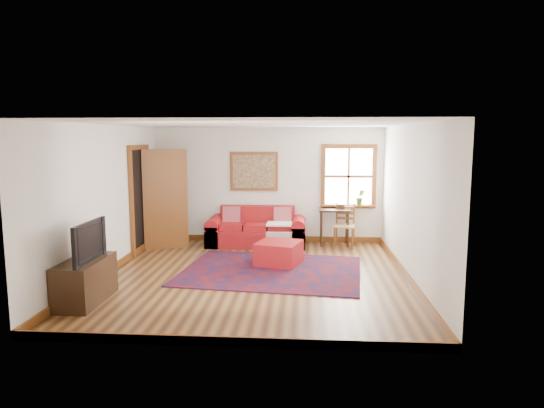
# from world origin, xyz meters

# --- Properties ---
(ground) EXTENTS (5.50, 5.50, 0.00)m
(ground) POSITION_xyz_m (0.00, 0.00, 0.00)
(ground) COLOR #3F2311
(ground) RESTS_ON ground
(room_envelope) EXTENTS (5.04, 5.54, 2.52)m
(room_envelope) POSITION_xyz_m (0.00, 0.02, 1.65)
(room_envelope) COLOR silver
(room_envelope) RESTS_ON ground
(window) EXTENTS (1.18, 0.20, 1.38)m
(window) POSITION_xyz_m (1.78, 2.70, 1.31)
(window) COLOR white
(window) RESTS_ON ground
(doorway) EXTENTS (0.89, 1.08, 2.14)m
(doorway) POSITION_xyz_m (-2.21, 1.78, 1.07)
(doorway) COLOR black
(doorway) RESTS_ON ground
(framed_artwork) EXTENTS (1.05, 0.07, 0.85)m
(framed_artwork) POSITION_xyz_m (-0.30, 2.71, 1.55)
(framed_artwork) COLOR brown
(framed_artwork) RESTS_ON ground
(persian_rug) EXTENTS (3.25, 2.72, 0.02)m
(persian_rug) POSITION_xyz_m (0.25, 0.33, 0.01)
(persian_rug) COLOR #570C0D
(persian_rug) RESTS_ON ground
(red_leather_sofa) EXTENTS (2.08, 0.86, 0.81)m
(red_leather_sofa) POSITION_xyz_m (-0.20, 2.34, 0.27)
(red_leather_sofa) COLOR maroon
(red_leather_sofa) RESTS_ON ground
(red_ottoman) EXTENTS (0.90, 0.90, 0.42)m
(red_ottoman) POSITION_xyz_m (0.35, 0.77, 0.21)
(red_ottoman) COLOR maroon
(red_ottoman) RESTS_ON ground
(side_table) EXTENTS (0.65, 0.49, 0.78)m
(side_table) POSITION_xyz_m (1.45, 2.46, 0.65)
(side_table) COLOR #311E10
(side_table) RESTS_ON ground
(ladder_back_chair) EXTENTS (0.49, 0.47, 0.91)m
(ladder_back_chair) POSITION_xyz_m (1.65, 2.30, 0.49)
(ladder_back_chair) COLOR tan
(ladder_back_chair) RESTS_ON ground
(media_cabinet) EXTENTS (0.49, 1.10, 0.60)m
(media_cabinet) POSITION_xyz_m (-2.24, -1.41, 0.30)
(media_cabinet) COLOR #311E10
(media_cabinet) RESTS_ON ground
(television) EXTENTS (0.13, 0.96, 0.55)m
(television) POSITION_xyz_m (-2.22, -1.47, 0.88)
(television) COLOR black
(television) RESTS_ON media_cabinet
(candle_hurricane) EXTENTS (0.12, 0.12, 0.18)m
(candle_hurricane) POSITION_xyz_m (-2.19, -1.07, 0.69)
(candle_hurricane) COLOR silver
(candle_hurricane) RESTS_ON media_cabinet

